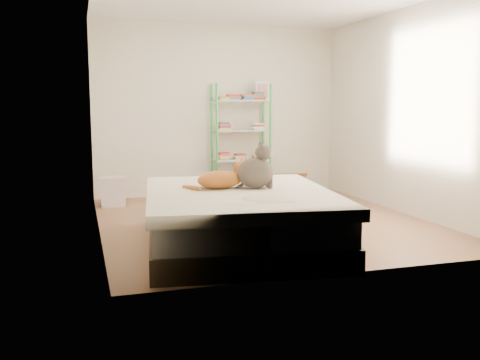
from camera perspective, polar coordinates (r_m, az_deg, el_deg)
name	(u,v)px	position (r m, az deg, el deg)	size (l,w,h in m)	color
room	(263,112)	(6.30, 2.49, 7.23)	(3.81, 4.21, 2.61)	#8C6446
bed	(239,219)	(5.23, -0.10, -4.16)	(2.04, 2.42, 0.56)	#463525
orange_cat	(220,177)	(5.29, -2.14, 0.29)	(0.56, 0.30, 0.22)	gold
grey_cat	(255,166)	(5.30, 1.66, 1.50)	(0.32, 0.39, 0.44)	#655E55
shelf_unit	(241,137)	(8.20, 0.15, 4.64)	(0.91, 0.36, 1.74)	green
cardboard_box	(285,187)	(7.94, 4.87, -0.70)	(0.58, 0.58, 0.43)	#AE804D
white_bin	(114,191)	(7.56, -13.34, -1.17)	(0.38, 0.34, 0.41)	silver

